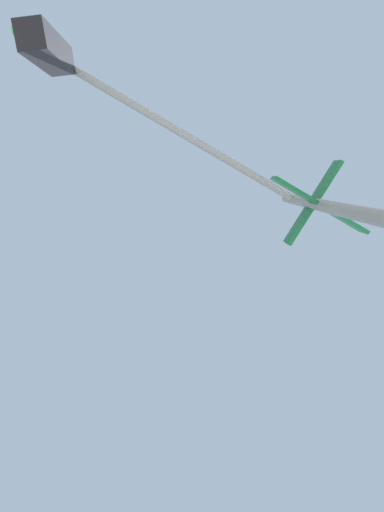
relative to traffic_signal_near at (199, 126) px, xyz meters
The scene contains 1 object.
traffic_signal_near is the anchor object (origin of this frame).
Camera 1 is at (-5.83, -6.76, 1.44)m, focal length 24.17 mm.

